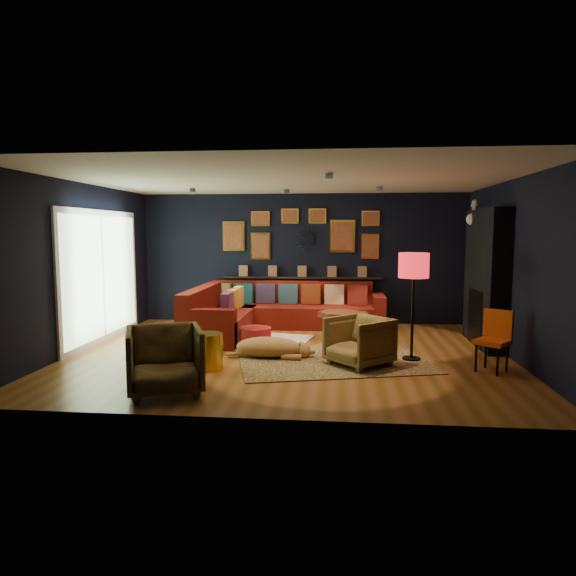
# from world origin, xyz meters

# --- Properties ---
(floor) EXTENTS (6.50, 6.50, 0.00)m
(floor) POSITION_xyz_m (0.00, 0.00, 0.00)
(floor) COLOR #985629
(floor) RESTS_ON ground
(room_walls) EXTENTS (6.50, 6.50, 6.50)m
(room_walls) POSITION_xyz_m (0.00, 0.00, 1.59)
(room_walls) COLOR black
(room_walls) RESTS_ON ground
(sectional) EXTENTS (3.41, 2.69, 0.86)m
(sectional) POSITION_xyz_m (-0.61, 1.81, 0.32)
(sectional) COLOR maroon
(sectional) RESTS_ON ground
(ledge) EXTENTS (3.20, 0.12, 0.04)m
(ledge) POSITION_xyz_m (0.00, 2.68, 0.92)
(ledge) COLOR black
(ledge) RESTS_ON room_walls
(gallery_wall) EXTENTS (3.15, 0.04, 1.02)m
(gallery_wall) POSITION_xyz_m (-0.01, 2.72, 1.81)
(gallery_wall) COLOR gold
(gallery_wall) RESTS_ON room_walls
(sunburst_mirror) EXTENTS (0.47, 0.16, 0.47)m
(sunburst_mirror) POSITION_xyz_m (0.10, 2.72, 1.70)
(sunburst_mirror) COLOR silver
(sunburst_mirror) RESTS_ON room_walls
(fireplace) EXTENTS (0.31, 1.60, 2.20)m
(fireplace) POSITION_xyz_m (3.09, 0.90, 1.02)
(fireplace) COLOR black
(fireplace) RESTS_ON ground
(deer_head) EXTENTS (0.50, 0.28, 0.45)m
(deer_head) POSITION_xyz_m (3.14, 1.40, 2.05)
(deer_head) COLOR white
(deer_head) RESTS_ON fireplace
(sliding_door) EXTENTS (0.06, 2.80, 2.20)m
(sliding_door) POSITION_xyz_m (-3.22, 0.60, 1.10)
(sliding_door) COLOR white
(sliding_door) RESTS_ON ground
(ceiling_spots) EXTENTS (3.30, 2.50, 0.06)m
(ceiling_spots) POSITION_xyz_m (-0.00, 0.80, 2.56)
(ceiling_spots) COLOR black
(ceiling_spots) RESTS_ON room_walls
(shag_rug) EXTENTS (2.24, 1.82, 0.03)m
(shag_rug) POSITION_xyz_m (-0.79, 0.78, 0.01)
(shag_rug) COLOR white
(shag_rug) RESTS_ON ground
(leopard_rug) EXTENTS (3.03, 2.49, 0.02)m
(leopard_rug) POSITION_xyz_m (0.65, -0.38, 0.01)
(leopard_rug) COLOR tan
(leopard_rug) RESTS_ON ground
(coffee_table) EXTENTS (1.02, 0.85, 0.45)m
(coffee_table) POSITION_xyz_m (0.83, 1.09, 0.39)
(coffee_table) COLOR brown
(coffee_table) RESTS_ON shag_rug
(pouf) EXTENTS (0.50, 0.50, 0.33)m
(pouf) POSITION_xyz_m (-0.55, 0.20, 0.19)
(pouf) COLOR maroon
(pouf) RESTS_ON shag_rug
(armchair_left) EXTENTS (1.05, 1.02, 0.85)m
(armchair_left) POSITION_xyz_m (-1.23, -2.05, 0.42)
(armchair_left) COLOR #AE863A
(armchair_left) RESTS_ON ground
(armchair_right) EXTENTS (1.00, 1.00, 0.75)m
(armchair_right) POSITION_xyz_m (1.03, -0.61, 0.38)
(armchair_right) COLOR #AE863A
(armchair_right) RESTS_ON ground
(gold_stool) EXTENTS (0.39, 0.39, 0.49)m
(gold_stool) POSITION_xyz_m (-0.99, -1.00, 0.25)
(gold_stool) COLOR gold
(gold_stool) RESTS_ON ground
(orange_chair) EXTENTS (0.54, 0.54, 0.82)m
(orange_chair) POSITION_xyz_m (2.79, -0.71, 0.48)
(orange_chair) COLOR black
(orange_chair) RESTS_ON ground
(floor_lamp) EXTENTS (0.43, 0.43, 1.54)m
(floor_lamp) POSITION_xyz_m (1.79, -0.23, 1.30)
(floor_lamp) COLOR black
(floor_lamp) RESTS_ON ground
(dog) EXTENTS (1.31, 0.65, 0.41)m
(dog) POSITION_xyz_m (-0.27, -0.31, 0.22)
(dog) COLOR #A7713E
(dog) RESTS_ON leopard_rug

